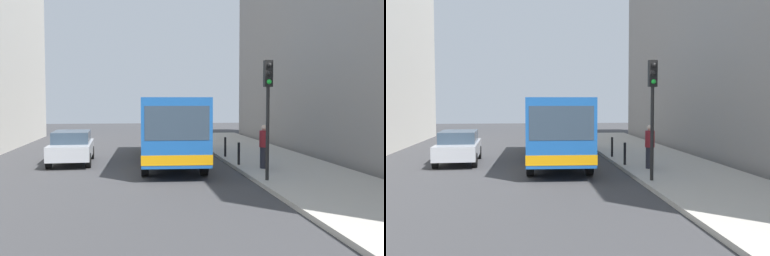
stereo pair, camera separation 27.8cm
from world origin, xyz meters
The scene contains 9 objects.
ground_plane centered at (0.00, 0.00, 0.00)m, with size 80.00×80.00×0.00m, color #38383A.
sidewalk centered at (5.40, 0.00, 0.07)m, with size 4.40×40.00×0.15m, color #ADA89E.
building_right centered at (11.50, 4.00, 6.23)m, with size 7.00×32.00×12.47m, color gray.
bus centered at (0.69, 3.35, 1.73)m, with size 2.90×11.10×3.00m.
car_beside_bus centered at (-3.82, 3.36, 0.78)m, with size 2.01×4.47×1.48m.
traffic_light centered at (3.55, -2.88, 3.01)m, with size 0.28×0.33×4.10m.
bollard_near centered at (3.45, 0.91, 0.62)m, with size 0.11×0.11×0.95m, color black.
bollard_mid centered at (3.45, 3.76, 0.62)m, with size 0.11×0.11×0.95m, color black.
pedestrian_near_signal centered at (4.22, -0.20, 1.03)m, with size 0.38×0.38×1.76m.
Camera 1 is at (-1.02, -17.82, 2.88)m, focal length 42.29 mm.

